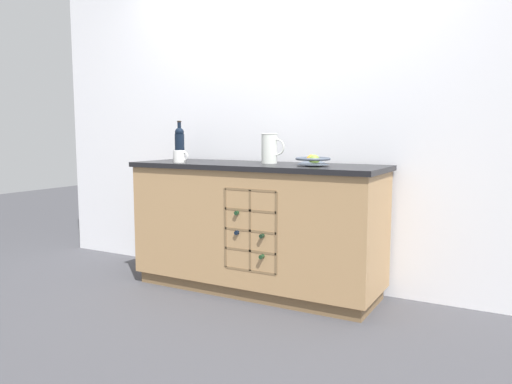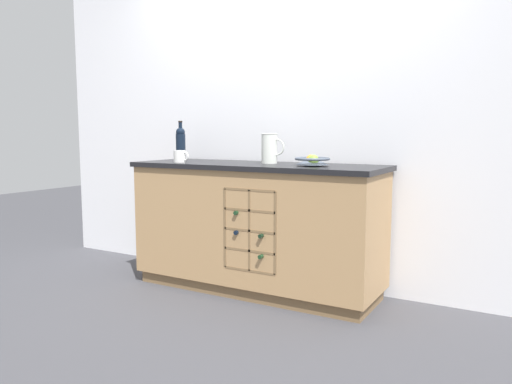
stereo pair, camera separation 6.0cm
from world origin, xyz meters
name	(u,v)px [view 1 (the left image)]	position (x,y,z in m)	size (l,w,h in m)	color
ground_plane	(256,290)	(0.00, 0.00, 0.00)	(14.00, 14.00, 0.00)	#424247
back_wall	(278,116)	(0.00, 0.36, 1.27)	(4.40, 0.06, 2.55)	white
kitchen_island	(256,227)	(0.00, 0.00, 0.47)	(1.84, 0.63, 0.93)	brown
fruit_bowl	(313,160)	(0.45, -0.04, 0.97)	(0.23, 0.23, 0.08)	#4C5666
white_pitcher	(270,148)	(0.08, 0.06, 1.04)	(0.18, 0.12, 0.21)	silver
ceramic_mug	(180,156)	(-0.56, -0.15, 0.97)	(0.13, 0.09, 0.09)	white
standing_wine_bottle	(180,143)	(-0.73, 0.06, 1.07)	(0.08, 0.08, 0.31)	black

